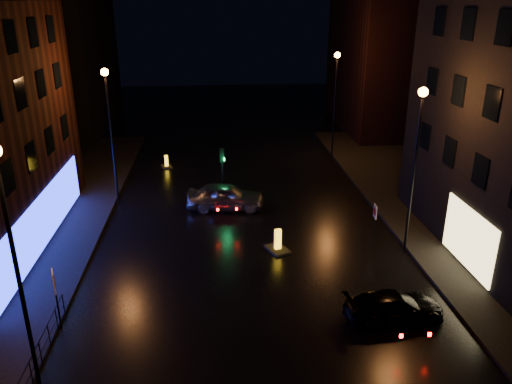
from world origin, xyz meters
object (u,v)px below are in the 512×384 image
at_px(traffic_signal, 223,192).
at_px(road_sign_right, 375,215).
at_px(bollard_near, 278,246).
at_px(road_sign_left, 55,286).
at_px(bollard_far, 167,165).
at_px(silver_hatchback, 226,196).
at_px(dark_sedan, 394,307).

xyz_separation_m(traffic_signal, road_sign_right, (7.70, -6.87, 1.14)).
xyz_separation_m(bollard_near, road_sign_left, (-9.30, -5.71, 1.66)).
distance_m(bollard_near, road_sign_right, 5.29).
height_order(bollard_near, bollard_far, bollard_near).
distance_m(traffic_signal, bollard_far, 8.19).
xyz_separation_m(silver_hatchback, dark_sedan, (6.33, -12.02, -0.21)).
bearing_deg(dark_sedan, road_sign_right, -15.54).
height_order(traffic_signal, silver_hatchback, traffic_signal).
height_order(dark_sedan, road_sign_left, road_sign_left).
bearing_deg(dark_sedan, road_sign_left, 82.63).
bearing_deg(road_sign_right, road_sign_left, 25.47).
height_order(dark_sedan, bollard_near, bollard_near).
xyz_separation_m(bollard_near, bollard_far, (-6.73, 14.29, -0.05)).
relative_size(traffic_signal, road_sign_left, 1.35).
xyz_separation_m(silver_hatchback, road_sign_right, (7.56, -5.41, 0.84)).
xyz_separation_m(silver_hatchback, bollard_near, (2.47, -5.75, -0.54)).
bearing_deg(bollard_far, silver_hatchback, -78.56).
bearing_deg(traffic_signal, dark_sedan, -64.40).
relative_size(bollard_far, road_sign_left, 0.48).
distance_m(bollard_near, road_sign_left, 11.04).
xyz_separation_m(dark_sedan, road_sign_right, (1.24, 6.61, 1.05)).
bearing_deg(bollard_far, traffic_signal, -74.83).
height_order(traffic_signal, dark_sedan, traffic_signal).
height_order(bollard_near, road_sign_left, road_sign_left).
bearing_deg(bollard_near, dark_sedan, -80.61).
bearing_deg(traffic_signal, bollard_near, -70.16).
bearing_deg(bollard_far, dark_sedan, -77.84).
bearing_deg(silver_hatchback, dark_sedan, -146.83).
xyz_separation_m(bollard_far, road_sign_left, (-2.57, -20.00, 1.71)).
distance_m(road_sign_left, road_sign_right, 15.62).
distance_m(silver_hatchback, bollard_near, 6.29).
height_order(dark_sedan, road_sign_right, road_sign_right).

